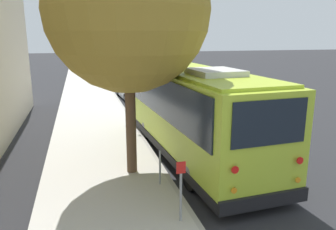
# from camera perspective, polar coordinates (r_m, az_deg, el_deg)

# --- Properties ---
(ground_plane) EXTENTS (160.00, 160.00, 0.00)m
(ground_plane) POSITION_cam_1_polar(r_m,az_deg,el_deg) (12.23, 7.62, -7.47)
(ground_plane) COLOR #28282B
(sidewalk_slab) EXTENTS (80.00, 3.72, 0.15)m
(sidewalk_slab) POSITION_cam_1_polar(r_m,az_deg,el_deg) (11.36, -11.51, -8.93)
(sidewalk_slab) COLOR beige
(sidewalk_slab) RESTS_ON ground
(curb_strip) EXTENTS (80.00, 0.14, 0.15)m
(curb_strip) POSITION_cam_1_polar(r_m,az_deg,el_deg) (11.60, -1.88, -8.14)
(curb_strip) COLOR #AAA69D
(curb_strip) RESTS_ON ground
(shuttle_bus) EXTENTS (9.24, 3.21, 3.39)m
(shuttle_bus) POSITION_cam_1_polar(r_m,az_deg,el_deg) (11.84, 4.54, 1.08)
(shuttle_bus) COLOR #ADC633
(shuttle_bus) RESTS_ON ground
(parked_sedan_silver) EXTENTS (4.44, 1.98, 1.27)m
(parked_sedan_silver) POSITION_cam_1_polar(r_m,az_deg,el_deg) (23.49, -6.11, 4.29)
(parked_sedan_silver) COLOR #A8AAAF
(parked_sedan_silver) RESTS_ON ground
(parked_sedan_gray) EXTENTS (4.68, 1.82, 1.29)m
(parked_sedan_gray) POSITION_cam_1_polar(r_m,az_deg,el_deg) (29.20, -8.27, 6.07)
(parked_sedan_gray) COLOR slate
(parked_sedan_gray) RESTS_ON ground
(parked_sedan_tan) EXTENTS (4.55, 1.92, 1.33)m
(parked_sedan_tan) POSITION_cam_1_polar(r_m,az_deg,el_deg) (35.66, -9.12, 7.43)
(parked_sedan_tan) COLOR tan
(parked_sedan_tan) RESTS_ON ground
(sign_post_near) EXTENTS (0.06, 0.22, 1.47)m
(sign_post_near) POSITION_cam_1_polar(r_m,az_deg,el_deg) (7.72, 2.24, -13.07)
(sign_post_near) COLOR gray
(sign_post_near) RESTS_ON sidewalk_slab
(sign_post_far) EXTENTS (0.06, 0.06, 1.05)m
(sign_post_far) POSITION_cam_1_polar(r_m,az_deg,el_deg) (9.58, -1.40, -9.11)
(sign_post_far) COLOR gray
(sign_post_far) RESTS_ON sidewalk_slab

